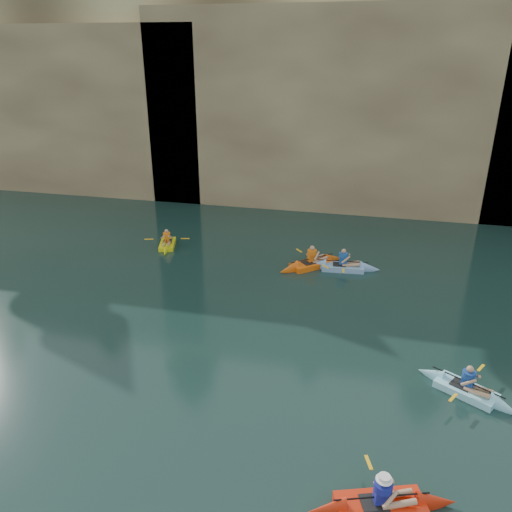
# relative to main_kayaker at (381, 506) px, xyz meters

# --- Properties ---
(cliff) EXTENTS (70.00, 16.00, 12.00)m
(cliff) POSITION_rel_main_kayaker_xyz_m (-3.88, 28.49, 5.84)
(cliff) COLOR tan
(cliff) RESTS_ON ground
(cliff_slab_west) EXTENTS (26.00, 2.40, 10.56)m
(cliff_slab_west) POSITION_rel_main_kayaker_xyz_m (-23.88, 21.09, 5.12)
(cliff_slab_west) COLOR tan
(cliff_slab_west) RESTS_ON ground
(cliff_slab_center) EXTENTS (24.00, 2.40, 11.40)m
(cliff_slab_center) POSITION_rel_main_kayaker_xyz_m (-1.88, 21.09, 5.54)
(cliff_slab_center) COLOR tan
(cliff_slab_center) RESTS_ON ground
(sea_cave_west) EXTENTS (4.50, 1.00, 4.00)m
(sea_cave_west) POSITION_rel_main_kayaker_xyz_m (-21.88, 20.44, 1.84)
(sea_cave_west) COLOR black
(sea_cave_west) RESTS_ON ground
(sea_cave_center) EXTENTS (3.50, 1.00, 3.20)m
(sea_cave_center) POSITION_rel_main_kayaker_xyz_m (-7.88, 20.44, 1.44)
(sea_cave_center) COLOR black
(sea_cave_center) RESTS_ON ground
(sea_cave_east) EXTENTS (5.00, 1.00, 4.50)m
(sea_cave_east) POSITION_rel_main_kayaker_xyz_m (6.12, 20.44, 2.09)
(sea_cave_east) COLOR black
(sea_cave_east) RESTS_ON ground
(main_kayaker) EXTENTS (3.38, 2.17, 1.23)m
(main_kayaker) POSITION_rel_main_kayaker_xyz_m (0.00, 0.00, 0.00)
(main_kayaker) COLOR red
(main_kayaker) RESTS_ON ground
(kayaker_orange) EXTENTS (2.93, 2.74, 1.24)m
(kayaker_orange) POSITION_rel_main_kayaker_xyz_m (-3.03, 12.14, -0.01)
(kayaker_orange) COLOR #EC5D0E
(kayaker_orange) RESTS_ON ground
(kayaker_ltblue_near) EXTENTS (2.84, 2.09, 1.14)m
(kayaker_ltblue_near) POSITION_rel_main_kayaker_xyz_m (2.32, 4.50, -0.02)
(kayaker_ltblue_near) COLOR #96E7FB
(kayaker_ltblue_near) RESTS_ON ground
(kayaker_yellow) EXTENTS (2.10, 2.72, 1.08)m
(kayaker_yellow) POSITION_rel_main_kayaker_xyz_m (-10.16, 12.98, -0.03)
(kayaker_yellow) COLOR yellow
(kayaker_yellow) RESTS_ON ground
(kayaker_ltblue_mid) EXTENTS (3.24, 2.39, 1.21)m
(kayaker_ltblue_mid) POSITION_rel_main_kayaker_xyz_m (-1.67, 12.16, -0.01)
(kayaker_ltblue_mid) COLOR #7BA5CE
(kayaker_ltblue_mid) RESTS_ON ground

